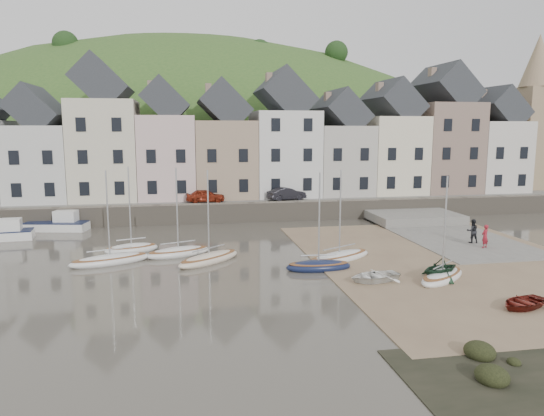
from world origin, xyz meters
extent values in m
plane|color=#433E34|center=(0.00, 0.00, 0.00)|extent=(160.00, 160.00, 0.00)
cube|color=#315522|center=(0.00, 32.00, 0.75)|extent=(90.00, 30.00, 1.50)
cube|color=slate|center=(0.00, 20.50, 1.55)|extent=(70.00, 7.00, 0.10)
cube|color=slate|center=(0.00, 17.00, 0.90)|extent=(70.00, 1.20, 1.80)
cube|color=#786049|center=(11.00, 0.00, 0.03)|extent=(18.00, 26.00, 0.06)
cube|color=slate|center=(15.00, 8.00, 0.06)|extent=(8.00, 18.00, 0.12)
ellipsoid|color=#315522|center=(-5.00, 60.00, -18.00)|extent=(134.40, 84.00, 84.00)
cylinder|color=#382619|center=(-22.00, 48.00, 18.00)|extent=(0.50, 0.50, 3.00)
sphere|color=#213D19|center=(-22.00, 48.00, 20.50)|extent=(3.60, 3.60, 3.60)
cylinder|color=#382619|center=(-8.00, 52.00, 18.00)|extent=(0.50, 0.50, 3.00)
sphere|color=#213D19|center=(-8.00, 52.00, 20.50)|extent=(3.60, 3.60, 3.60)
cylinder|color=#382619|center=(6.00, 50.00, 18.00)|extent=(0.50, 0.50, 3.00)
sphere|color=#213D19|center=(6.00, 50.00, 20.50)|extent=(3.60, 3.60, 3.60)
cylinder|color=#382619|center=(18.00, 49.00, 18.00)|extent=(0.50, 0.50, 3.00)
sphere|color=#213D19|center=(18.00, 49.00, 20.50)|extent=(3.60, 3.60, 3.60)
cube|color=beige|center=(-20.05, 24.00, 5.25)|extent=(5.80, 8.00, 7.50)
cube|color=gray|center=(-21.50, 24.00, 11.92)|extent=(0.60, 0.90, 1.40)
cube|color=beige|center=(-13.90, 24.00, 6.50)|extent=(6.40, 8.00, 10.00)
cube|color=gray|center=(-15.50, 24.00, 14.73)|extent=(0.60, 0.90, 1.40)
cube|color=#C9ABA7|center=(-7.85, 24.00, 5.75)|extent=(5.60, 8.00, 8.50)
cube|color=gray|center=(-9.25, 24.00, 12.82)|extent=(0.60, 0.90, 1.40)
cube|color=gray|center=(-1.90, 24.00, 5.50)|extent=(6.20, 8.00, 8.00)
cube|color=gray|center=(-3.45, 24.00, 12.62)|extent=(0.60, 0.90, 1.40)
cube|color=silver|center=(4.55, 24.00, 6.00)|extent=(6.60, 8.00, 9.00)
cube|color=gray|center=(2.90, 24.00, 13.83)|extent=(0.60, 0.90, 1.40)
cube|color=#AEA99F|center=(10.80, 24.00, 5.25)|extent=(5.80, 8.00, 7.50)
cube|color=gray|center=(9.35, 24.00, 11.92)|extent=(0.60, 0.90, 1.40)
cube|color=beige|center=(16.75, 24.00, 5.75)|extent=(6.00, 8.00, 8.50)
cube|color=gray|center=(15.25, 24.00, 13.02)|extent=(0.60, 0.90, 1.40)
cube|color=#81695D|center=(23.00, 24.00, 6.50)|extent=(6.40, 8.00, 10.00)
cube|color=gray|center=(21.40, 24.00, 14.73)|extent=(0.60, 0.90, 1.40)
cube|color=beige|center=(29.15, 24.00, 5.50)|extent=(5.80, 8.00, 8.00)
cube|color=gray|center=(27.70, 24.00, 12.42)|extent=(0.60, 0.90, 1.40)
cube|color=#997F60|center=(34.55, 24.00, 7.50)|extent=(3.50, 3.50, 12.00)
cone|color=#997F60|center=(34.55, 24.00, 16.50)|extent=(4.00, 4.00, 6.00)
ellipsoid|color=silver|center=(-11.19, 3.61, 0.20)|extent=(5.43, 3.24, 0.84)
ellipsoid|color=brown|center=(-11.19, 3.61, 0.42)|extent=(4.99, 2.96, 0.20)
cylinder|color=#B2B5B7|center=(-11.19, 3.61, 3.30)|extent=(0.10, 0.10, 5.60)
cylinder|color=#B2B5B7|center=(-11.19, 3.61, 0.95)|extent=(2.73, 1.08, 0.08)
ellipsoid|color=silver|center=(-10.10, 6.60, 0.20)|extent=(4.07, 2.58, 0.84)
ellipsoid|color=brown|center=(-10.10, 6.60, 0.42)|extent=(3.73, 2.36, 0.20)
cylinder|color=#B2B5B7|center=(-10.10, 6.60, 3.30)|extent=(0.10, 0.10, 5.60)
cylinder|color=#B2B5B7|center=(-10.10, 6.60, 0.95)|extent=(2.01, 0.71, 0.08)
ellipsoid|color=beige|center=(-4.80, 2.82, 0.20)|extent=(4.90, 4.43, 0.84)
ellipsoid|color=brown|center=(-4.80, 2.82, 0.42)|extent=(4.50, 4.06, 0.20)
cylinder|color=#B2B5B7|center=(-4.80, 2.82, 3.30)|extent=(0.10, 0.10, 5.60)
cylinder|color=#B2B5B7|center=(-4.80, 2.82, 0.95)|extent=(2.22, 1.87, 0.08)
ellipsoid|color=silver|center=(-6.81, 4.94, 0.20)|extent=(4.79, 2.96, 0.84)
ellipsoid|color=brown|center=(-6.81, 4.94, 0.42)|extent=(4.40, 2.70, 0.20)
cylinder|color=#B2B5B7|center=(-6.81, 4.94, 3.30)|extent=(0.10, 0.10, 5.60)
cylinder|color=#B2B5B7|center=(-6.81, 4.94, 0.95)|extent=(2.38, 0.92, 0.08)
ellipsoid|color=silver|center=(3.77, 1.62, 0.20)|extent=(5.56, 3.92, 0.84)
ellipsoid|color=brown|center=(3.77, 1.62, 0.42)|extent=(5.10, 3.59, 0.20)
cylinder|color=#B2B5B7|center=(3.77, 1.62, 3.30)|extent=(0.10, 0.10, 5.60)
cylinder|color=#B2B5B7|center=(3.77, 1.62, 0.95)|extent=(2.70, 1.50, 0.08)
ellipsoid|color=#131B3B|center=(1.83, -0.23, 0.20)|extent=(4.18, 1.62, 0.84)
ellipsoid|color=brown|center=(1.83, -0.23, 0.42)|extent=(3.84, 1.47, 0.20)
cylinder|color=#B2B5B7|center=(1.83, -0.23, 3.30)|extent=(0.10, 0.10, 5.60)
cylinder|color=#B2B5B7|center=(1.83, -0.23, 0.95)|extent=(2.28, 0.15, 0.08)
ellipsoid|color=silver|center=(8.30, -3.71, 0.20)|extent=(4.43, 3.89, 0.84)
ellipsoid|color=brown|center=(8.30, -3.71, 0.42)|extent=(4.06, 3.56, 0.20)
cylinder|color=#B2B5B7|center=(8.30, -3.71, 3.30)|extent=(0.10, 0.10, 5.60)
cylinder|color=#B2B5B7|center=(8.30, -3.71, 0.95)|extent=(1.98, 1.55, 0.08)
cube|color=silver|center=(-20.57, 12.48, 0.35)|extent=(4.73, 2.19, 0.70)
cube|color=#131B3B|center=(-20.57, 12.48, 0.72)|extent=(4.65, 2.23, 0.08)
cube|color=silver|center=(-19.88, 12.40, 1.20)|extent=(1.72, 1.37, 1.00)
cube|color=silver|center=(-17.20, 15.71, 0.35)|extent=(5.52, 2.72, 0.70)
cube|color=#131B3B|center=(-17.20, 15.71, 0.72)|extent=(5.43, 2.75, 0.08)
cube|color=silver|center=(-16.42, 15.86, 1.20)|extent=(2.05, 1.54, 1.00)
imported|color=white|center=(4.28, -3.31, 0.38)|extent=(3.42, 2.74, 0.63)
imported|color=#16311E|center=(8.21, -3.61, 0.75)|extent=(3.24, 3.03, 1.38)
imported|color=maroon|center=(9.81, -8.74, 0.35)|extent=(3.29, 2.81, 0.58)
imported|color=maroon|center=(15.22, 2.87, 0.97)|extent=(0.74, 0.64, 1.71)
imported|color=black|center=(15.24, 4.53, 1.03)|extent=(0.97, 0.80, 1.82)
imported|color=maroon|center=(-4.17, 19.50, 2.24)|extent=(3.79, 1.63, 1.27)
imported|color=black|center=(3.93, 19.50, 2.24)|extent=(4.14, 2.47, 1.29)
ellipsoid|color=black|center=(4.00, -15.02, 0.23)|extent=(1.16, 1.27, 0.75)
ellipsoid|color=black|center=(5.60, -13.97, 0.10)|extent=(0.51, 0.56, 0.33)
ellipsoid|color=black|center=(4.70, -13.17, 0.23)|extent=(1.17, 1.29, 0.76)
camera|label=1|loc=(-6.47, -29.86, 8.75)|focal=33.41mm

